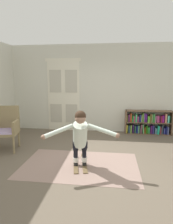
# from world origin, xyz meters

# --- Properties ---
(ground_plane) EXTENTS (7.20, 7.20, 0.00)m
(ground_plane) POSITION_xyz_m (0.00, 0.00, 0.00)
(ground_plane) COLOR brown
(back_wall) EXTENTS (6.00, 0.10, 2.90)m
(back_wall) POSITION_xyz_m (0.00, 2.60, 1.45)
(back_wall) COLOR beige
(back_wall) RESTS_ON ground
(double_door) EXTENTS (1.22, 0.05, 2.45)m
(double_door) POSITION_xyz_m (-1.17, 2.54, 1.23)
(double_door) COLOR silver
(double_door) RESTS_ON ground
(rug) EXTENTS (2.41, 1.56, 0.01)m
(rug) POSITION_xyz_m (-0.14, -0.23, 0.00)
(rug) COLOR gray
(rug) RESTS_ON ground
(bookshelf) EXTENTS (1.47, 0.30, 0.77)m
(bookshelf) POSITION_xyz_m (1.65, 2.39, 0.35)
(bookshelf) COLOR brown
(bookshelf) RESTS_ON ground
(wicker_chair) EXTENTS (0.72, 0.72, 1.10)m
(wicker_chair) POSITION_xyz_m (-2.16, 0.46, 0.58)
(wicker_chair) COLOR #8D7B55
(wicker_chair) RESTS_ON ground
(skis_pair) EXTENTS (0.43, 0.86, 0.07)m
(skis_pair) POSITION_xyz_m (-0.15, -0.20, 0.02)
(skis_pair) COLOR brown
(skis_pair) RESTS_ON rug
(person_skier) EXTENTS (1.41, 0.79, 1.14)m
(person_skier) POSITION_xyz_m (-0.11, -0.39, 0.72)
(person_skier) COLOR white
(person_skier) RESTS_ON skis_pair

